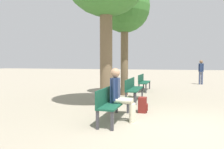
{
  "coord_description": "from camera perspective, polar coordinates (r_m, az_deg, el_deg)",
  "views": [
    {
      "loc": [
        -0.14,
        -5.02,
        1.49
      ],
      "look_at": [
        -2.76,
        4.32,
        0.94
      ],
      "focal_mm": 35.0,
      "sensor_mm": 36.0,
      "label": 1
    }
  ],
  "objects": [
    {
      "name": "ground_plane",
      "position": [
        5.24,
        17.01,
        -13.45
      ],
      "size": [
        80.0,
        80.0,
        0.0
      ],
      "primitive_type": "plane",
      "color": "gray"
    },
    {
      "name": "bench_row_0",
      "position": [
        5.64,
        -0.09,
        -6.74
      ],
      "size": [
        0.43,
        1.79,
        0.85
      ],
      "color": "#144733",
      "rests_on": "ground_plane"
    },
    {
      "name": "bench_row_1",
      "position": [
        8.56,
        5.44,
        -3.34
      ],
      "size": [
        0.43,
        1.79,
        0.85
      ],
      "color": "#144733",
      "rests_on": "ground_plane"
    },
    {
      "name": "bench_row_2",
      "position": [
        11.54,
        8.12,
        -1.67
      ],
      "size": [
        0.43,
        1.79,
        0.85
      ],
      "color": "#144733",
      "rests_on": "ground_plane"
    },
    {
      "name": "tree_row_1",
      "position": [
        10.16,
        3.3,
        16.79
      ],
      "size": [
        2.25,
        2.25,
        5.07
      ],
      "color": "brown",
      "rests_on": "ground_plane"
    },
    {
      "name": "person_seated",
      "position": [
        5.52,
        2.05,
        -4.88
      ],
      "size": [
        0.63,
        0.36,
        1.34
      ],
      "color": "beige",
      "rests_on": "ground_plane"
    },
    {
      "name": "backpack",
      "position": [
        6.59,
        8.01,
        -7.89
      ],
      "size": [
        0.27,
        0.28,
        0.45
      ],
      "color": "maroon",
      "rests_on": "ground_plane"
    },
    {
      "name": "pedestrian_near",
      "position": [
        15.83,
        22.23,
        0.98
      ],
      "size": [
        0.33,
        0.23,
        1.64
      ],
      "color": "#384260",
      "rests_on": "ground_plane"
    }
  ]
}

